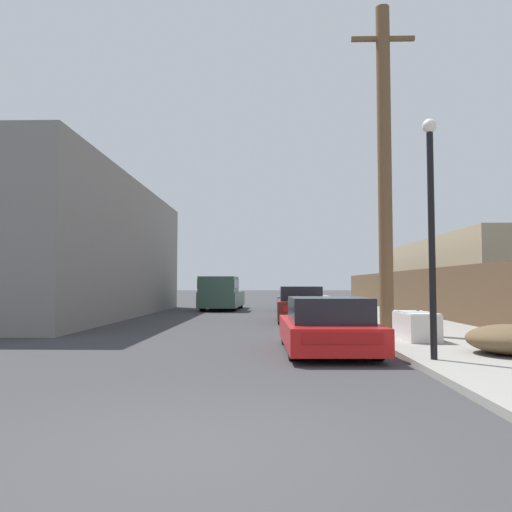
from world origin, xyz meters
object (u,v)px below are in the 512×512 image
(car_parked_far, at_px, (294,299))
(discarded_fridge, at_px, (416,326))
(street_lamp, at_px, (431,217))
(parked_sports_car_red, at_px, (327,327))
(pickup_truck, at_px, (221,294))
(car_parked_mid, at_px, (300,305))
(utility_pole, at_px, (385,165))
(brush_pile, at_px, (512,339))

(car_parked_far, bearing_deg, discarded_fridge, -78.73)
(street_lamp, bearing_deg, parked_sports_car_red, 133.42)
(parked_sports_car_red, bearing_deg, car_parked_far, 88.02)
(parked_sports_car_red, bearing_deg, discarded_fridge, 29.14)
(car_parked_far, distance_m, street_lamp, 18.76)
(discarded_fridge, distance_m, pickup_truck, 16.97)
(car_parked_mid, bearing_deg, car_parked_far, 89.20)
(utility_pole, bearing_deg, pickup_truck, 113.00)
(discarded_fridge, height_order, parked_sports_car_red, parked_sports_car_red)
(pickup_truck, xyz_separation_m, brush_pile, (7.41, -18.22, -0.52))
(discarded_fridge, xyz_separation_m, brush_pile, (1.12, -2.47, -0.05))
(car_parked_far, height_order, street_lamp, street_lamp)
(discarded_fridge, relative_size, utility_pole, 0.18)
(discarded_fridge, xyz_separation_m, street_lamp, (-0.61, -3.18, 2.23))
(pickup_truck, bearing_deg, discarded_fridge, 114.05)
(car_parked_far, xyz_separation_m, brush_pile, (3.31, -17.87, -0.21))
(discarded_fridge, xyz_separation_m, utility_pole, (-0.31, 1.69, 4.38))
(parked_sports_car_red, distance_m, brush_pile, 3.62)
(car_parked_mid, relative_size, car_parked_far, 0.95)
(car_parked_mid, distance_m, car_parked_far, 8.10)
(discarded_fridge, bearing_deg, pickup_truck, 110.87)
(pickup_truck, relative_size, utility_pole, 0.60)
(car_parked_mid, xyz_separation_m, pickup_truck, (-3.91, 8.45, 0.28))
(brush_pile, bearing_deg, car_parked_far, 100.48)
(discarded_fridge, height_order, utility_pole, utility_pole)
(street_lamp, distance_m, brush_pile, 2.95)
(car_parked_mid, xyz_separation_m, car_parked_far, (0.19, 8.10, -0.03))
(parked_sports_car_red, relative_size, car_parked_mid, 0.94)
(brush_pile, bearing_deg, car_parked_mid, 109.69)
(street_lamp, relative_size, brush_pile, 2.58)
(discarded_fridge, xyz_separation_m, car_parked_far, (-2.18, 15.40, 0.16))
(utility_pole, bearing_deg, street_lamp, -93.55)
(street_lamp, xyz_separation_m, brush_pile, (1.74, 0.71, -2.28))
(parked_sports_car_red, xyz_separation_m, brush_pile, (3.44, -1.09, -0.14))
(car_parked_far, xyz_separation_m, street_lamp, (1.57, -18.58, 2.07))
(car_parked_far, bearing_deg, pickup_truck, 178.25)
(pickup_truck, relative_size, brush_pile, 3.29)
(car_parked_far, xyz_separation_m, pickup_truck, (-4.10, 0.35, 0.31))
(utility_pole, height_order, brush_pile, utility_pole)
(brush_pile, bearing_deg, discarded_fridge, 114.43)
(street_lamp, bearing_deg, discarded_fridge, 79.10)
(car_parked_mid, height_order, brush_pile, car_parked_mid)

